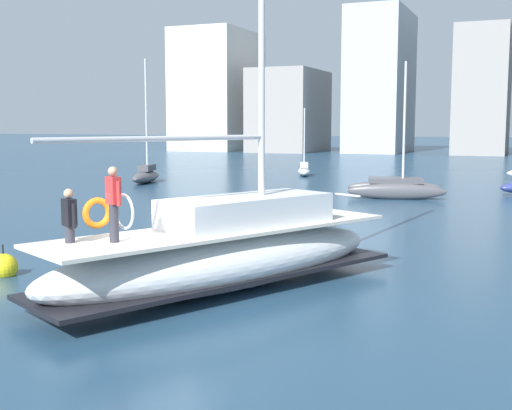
{
  "coord_description": "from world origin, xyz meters",
  "views": [
    {
      "loc": [
        7.5,
        -12.56,
        3.91
      ],
      "look_at": [
        0.84,
        3.45,
        1.8
      ],
      "focal_mm": 46.74,
      "sensor_mm": 36.0,
      "label": 1
    }
  ],
  "objects_px": {
    "moored_sloop_near": "(395,186)",
    "moored_cutter_right": "(304,170)",
    "moored_sloop_far": "(146,174)",
    "mooring_buoy": "(4,267)",
    "main_sailboat": "(226,251)"
  },
  "relations": [
    {
      "from": "main_sailboat",
      "to": "moored_sloop_near",
      "type": "height_order",
      "value": "main_sailboat"
    },
    {
      "from": "moored_sloop_near",
      "to": "moored_sloop_far",
      "type": "xyz_separation_m",
      "value": [
        -17.2,
        2.62,
        -0.03
      ]
    },
    {
      "from": "moored_sloop_far",
      "to": "moored_cutter_right",
      "type": "xyz_separation_m",
      "value": [
        7.82,
        9.97,
        -0.12
      ]
    },
    {
      "from": "main_sailboat",
      "to": "moored_sloop_far",
      "type": "xyz_separation_m",
      "value": [
        -17.31,
        24.23,
        -0.35
      ]
    },
    {
      "from": "moored_sloop_near",
      "to": "mooring_buoy",
      "type": "xyz_separation_m",
      "value": [
        -5.82,
        -22.56,
        -0.37
      ]
    },
    {
      "from": "main_sailboat",
      "to": "mooring_buoy",
      "type": "distance_m",
      "value": 6.04
    },
    {
      "from": "moored_sloop_near",
      "to": "moored_cutter_right",
      "type": "height_order",
      "value": "moored_sloop_near"
    },
    {
      "from": "main_sailboat",
      "to": "moored_cutter_right",
      "type": "relative_size",
      "value": 2.57
    },
    {
      "from": "moored_sloop_near",
      "to": "moored_sloop_far",
      "type": "bearing_deg",
      "value": 171.34
    },
    {
      "from": "moored_sloop_far",
      "to": "mooring_buoy",
      "type": "height_order",
      "value": "moored_sloop_far"
    },
    {
      "from": "main_sailboat",
      "to": "moored_sloop_near",
      "type": "xyz_separation_m",
      "value": [
        -0.11,
        21.61,
        -0.32
      ]
    },
    {
      "from": "main_sailboat",
      "to": "moored_sloop_far",
      "type": "height_order",
      "value": "main_sailboat"
    },
    {
      "from": "mooring_buoy",
      "to": "main_sailboat",
      "type": "bearing_deg",
      "value": 9.12
    },
    {
      "from": "main_sailboat",
      "to": "moored_sloop_far",
      "type": "bearing_deg",
      "value": 125.54
    },
    {
      "from": "main_sailboat",
      "to": "mooring_buoy",
      "type": "xyz_separation_m",
      "value": [
        -5.93,
        -0.95,
        -0.69
      ]
    }
  ]
}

